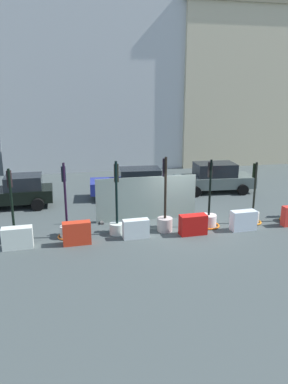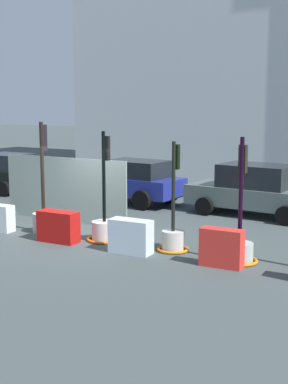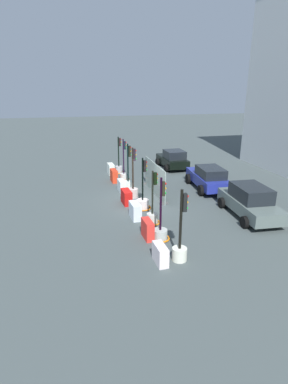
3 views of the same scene
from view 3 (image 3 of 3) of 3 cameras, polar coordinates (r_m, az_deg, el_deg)
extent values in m
plane|color=#424C4C|center=(18.98, -0.66, -1.90)|extent=(120.00, 120.00, 0.00)
cylinder|color=#ADADB1|center=(25.54, -4.61, 4.13)|extent=(0.58, 0.58, 0.57)
cylinder|color=black|center=(25.21, -4.69, 7.37)|extent=(0.10, 0.10, 2.38)
cube|color=black|center=(25.12, -4.46, 9.10)|extent=(0.18, 0.18, 0.65)
sphere|color=red|center=(25.11, -4.27, 9.60)|extent=(0.10, 0.10, 0.10)
sphere|color=orange|center=(25.14, -4.25, 9.11)|extent=(0.10, 0.10, 0.10)
sphere|color=green|center=(25.18, -4.24, 8.63)|extent=(0.10, 0.10, 0.10)
torus|color=orange|center=(25.60, -4.59, 3.60)|extent=(0.89, 0.89, 0.07)
cylinder|color=silver|center=(23.62, -3.70, 2.84)|extent=(0.60, 0.60, 0.48)
cylinder|color=black|center=(23.25, -3.78, 6.50)|extent=(0.09, 0.09, 2.60)
cube|color=black|center=(23.13, -3.55, 8.54)|extent=(0.18, 0.16, 0.60)
sphere|color=red|center=(23.12, -3.35, 9.05)|extent=(0.10, 0.10, 0.10)
sphere|color=orange|center=(23.15, -3.34, 8.56)|extent=(0.10, 0.10, 0.10)
sphere|color=green|center=(23.19, -3.33, 8.07)|extent=(0.10, 0.10, 0.10)
torus|color=orange|center=(23.68, -3.69, 2.35)|extent=(0.81, 0.81, 0.06)
cylinder|color=silver|center=(21.69, -2.91, 1.39)|extent=(0.64, 0.64, 0.47)
cylinder|color=black|center=(21.28, -2.98, 5.36)|extent=(0.10, 0.10, 2.61)
cube|color=black|center=(21.11, -2.68, 7.47)|extent=(0.18, 0.17, 0.75)
sphere|color=red|center=(21.06, -2.46, 8.13)|extent=(0.10, 0.10, 0.10)
sphere|color=orange|center=(21.11, -2.45, 7.47)|extent=(0.10, 0.10, 0.10)
sphere|color=green|center=(21.16, -2.44, 6.81)|extent=(0.10, 0.10, 0.10)
cylinder|color=#B8A8A4|center=(19.76, -2.02, -0.18)|extent=(0.64, 0.64, 0.57)
cylinder|color=black|center=(19.31, -2.07, 4.31)|extent=(0.11, 0.11, 2.62)
cube|color=black|center=(19.16, -1.75, 6.82)|extent=(0.17, 0.17, 0.75)
sphere|color=red|center=(19.15, -1.52, 7.57)|extent=(0.10, 0.10, 0.10)
sphere|color=orange|center=(19.20, -1.51, 6.84)|extent=(0.10, 0.10, 0.10)
sphere|color=green|center=(19.25, -1.51, 6.11)|extent=(0.10, 0.10, 0.10)
cylinder|color=silver|center=(17.94, -0.25, -2.24)|extent=(0.69, 0.69, 0.53)
cylinder|color=black|center=(17.47, -0.25, 2.33)|extent=(0.09, 0.09, 2.45)
cube|color=black|center=(17.28, 0.13, 4.77)|extent=(0.18, 0.17, 0.65)
sphere|color=red|center=(17.24, 0.42, 5.48)|extent=(0.11, 0.11, 0.11)
sphere|color=orange|center=(17.29, 0.42, 4.78)|extent=(0.11, 0.11, 0.11)
sphere|color=green|center=(17.34, 0.42, 4.08)|extent=(0.11, 0.11, 0.11)
torus|color=orange|center=(18.02, -0.25, -2.90)|extent=(0.99, 0.99, 0.08)
cylinder|color=beige|center=(16.06, 1.53, -4.85)|extent=(0.57, 0.57, 0.52)
cylinder|color=black|center=(15.56, 1.57, -0.15)|extent=(0.09, 0.09, 2.26)
cube|color=black|center=(15.36, 2.05, 2.48)|extent=(0.15, 0.17, 0.62)
sphere|color=red|center=(15.32, 2.40, 3.24)|extent=(0.09, 0.09, 0.09)
sphere|color=orange|center=(15.38, 2.39, 2.49)|extent=(0.09, 0.09, 0.09)
sphere|color=green|center=(15.44, 2.38, 1.75)|extent=(0.09, 0.09, 0.09)
torus|color=orange|center=(16.15, 1.52, -5.56)|extent=(0.83, 0.83, 0.08)
cylinder|color=#AAB3AE|center=(14.46, 2.99, -7.75)|extent=(0.66, 0.66, 0.47)
cylinder|color=black|center=(13.87, 3.09, -2.28)|extent=(0.10, 0.10, 2.48)
cube|color=black|center=(13.68, 3.59, 0.62)|extent=(0.19, 0.15, 0.65)
sphere|color=red|center=(13.64, 3.92, 1.53)|extent=(0.11, 0.11, 0.11)
sphere|color=orange|center=(13.71, 3.90, 0.65)|extent=(0.11, 0.11, 0.11)
sphere|color=green|center=(13.78, 3.88, -0.21)|extent=(0.11, 0.11, 0.11)
torus|color=orange|center=(14.55, 2.98, -8.44)|extent=(0.89, 0.89, 0.07)
cylinder|color=silver|center=(12.88, 6.50, -11.22)|extent=(0.61, 0.61, 0.54)
cylinder|color=black|center=(12.21, 6.76, -5.08)|extent=(0.11, 0.11, 2.48)
cube|color=black|center=(12.00, 7.47, -1.92)|extent=(0.18, 0.17, 0.73)
sphere|color=red|center=(11.95, 7.94, -0.78)|extent=(0.11, 0.11, 0.11)
sphere|color=orange|center=(12.04, 7.89, -1.87)|extent=(0.11, 0.11, 0.11)
sphere|color=green|center=(12.12, 7.83, -2.95)|extent=(0.11, 0.11, 0.11)
cube|color=silver|center=(25.23, -6.08, 4.21)|extent=(1.14, 0.48, 0.84)
cube|color=red|center=(23.10, -5.53, 2.97)|extent=(1.09, 0.44, 0.91)
cube|color=silver|center=(20.90, -4.13, 1.14)|extent=(1.07, 0.43, 0.78)
cube|color=red|center=(18.64, -3.23, -0.94)|extent=(1.14, 0.52, 0.84)
cube|color=silver|center=(16.56, -1.63, -3.47)|extent=(1.10, 0.49, 0.85)
cube|color=red|center=(14.43, 0.67, -6.86)|extent=(1.00, 0.40, 0.89)
cube|color=white|center=(12.58, 3.00, -11.30)|extent=(1.01, 0.43, 0.77)
cube|color=#566461|center=(17.73, 18.75, -2.26)|extent=(4.61, 2.06, 0.65)
cube|color=black|center=(17.50, 18.98, -0.12)|extent=(2.38, 1.70, 0.75)
cylinder|color=black|center=(18.60, 14.10, -1.92)|extent=(0.63, 0.32, 0.61)
cylinder|color=black|center=(19.42, 19.15, -1.53)|extent=(0.63, 0.32, 0.61)
cylinder|color=black|center=(16.29, 18.03, -5.29)|extent=(0.63, 0.32, 0.61)
cylinder|color=black|center=(17.22, 23.55, -4.65)|extent=(0.63, 0.32, 0.61)
cube|color=black|center=(27.13, 5.17, 5.72)|extent=(3.87, 1.79, 0.63)
cube|color=black|center=(26.51, 5.60, 6.85)|extent=(1.82, 1.55, 0.68)
cylinder|color=black|center=(28.01, 2.54, 5.52)|extent=(0.62, 0.29, 0.62)
cylinder|color=black|center=(28.60, 6.09, 5.71)|extent=(0.62, 0.29, 0.62)
cylinder|color=black|center=(25.81, 4.12, 4.35)|extent=(0.62, 0.29, 0.62)
cylinder|color=black|center=(26.45, 7.92, 4.57)|extent=(0.62, 0.29, 0.62)
cube|color=navy|center=(21.79, 11.50, 2.33)|extent=(4.54, 2.02, 0.65)
cube|color=black|center=(21.15, 12.11, 3.59)|extent=(2.31, 1.64, 0.62)
cylinder|color=black|center=(22.83, 8.14, 2.41)|extent=(0.73, 0.33, 0.71)
cylinder|color=black|center=(23.42, 12.32, 2.59)|extent=(0.73, 0.33, 0.71)
cylinder|color=black|center=(20.35, 10.44, 0.27)|extent=(0.73, 0.33, 0.71)
cylinder|color=black|center=(21.02, 15.04, 0.53)|extent=(0.73, 0.33, 0.71)
cube|color=#91A69C|center=(20.32, 1.93, 2.51)|extent=(4.65, 0.04, 2.04)
cube|color=#4C4C4C|center=(22.53, 0.44, 1.58)|extent=(0.16, 0.50, 0.10)
cube|color=#4C4C4C|center=(18.72, 3.66, -2.07)|extent=(0.16, 0.50, 0.10)
camera|label=1|loc=(24.61, -40.19, 12.48)|focal=34.67mm
camera|label=2|loc=(11.74, -55.60, -4.36)|focal=50.58mm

